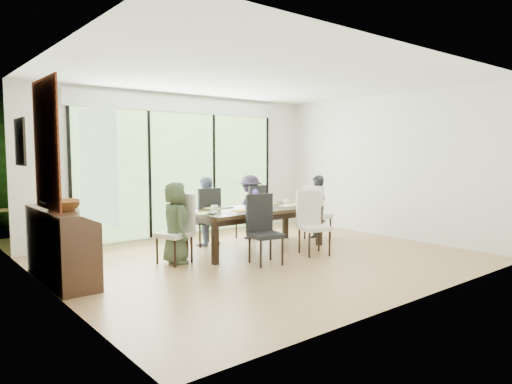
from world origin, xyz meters
TOP-DOWN VIEW (x-y plane):
  - floor at (0.00, 0.00)m, footprint 6.00×5.00m
  - ceiling at (0.00, 0.00)m, footprint 6.00×5.00m
  - wall_back at (0.00, 2.51)m, footprint 6.00×0.02m
  - wall_front at (0.00, -2.51)m, footprint 6.00×0.02m
  - wall_left at (-3.01, 0.00)m, footprint 0.02×5.00m
  - wall_right at (3.01, 0.00)m, footprint 0.02×5.00m
  - glass_doors at (0.00, 2.47)m, footprint 4.20×0.02m
  - blinds_header at (0.00, 2.46)m, footprint 4.40×0.06m
  - mullion_a at (-2.10, 2.46)m, footprint 0.05×0.04m
  - mullion_b at (-0.70, 2.46)m, footprint 0.05×0.04m
  - mullion_c at (0.70, 2.46)m, footprint 0.05×0.04m
  - mullion_d at (2.10, 2.46)m, footprint 0.05×0.04m
  - side_window at (-2.97, -1.20)m, footprint 0.02×0.90m
  - deck at (0.00, 3.40)m, footprint 6.00×1.80m
  - rail_top at (0.00, 4.20)m, footprint 6.00×0.08m
  - foliage_left at (-1.80, 5.20)m, footprint 3.20×3.20m
  - foliage_mid at (0.40, 5.80)m, footprint 4.00×4.00m
  - foliage_right at (2.20, 5.00)m, footprint 2.80×2.80m
  - foliage_far at (-0.60, 6.50)m, footprint 3.60×3.60m
  - table_top at (0.28, 0.62)m, footprint 2.21×1.01m
  - table_apron at (0.28, 0.62)m, footprint 2.02×0.83m
  - table_leg_fl at (-0.80, 0.19)m, footprint 0.08×0.08m
  - table_leg_fr at (1.36, 0.19)m, footprint 0.08×0.08m
  - table_leg_bl at (-0.80, 1.05)m, footprint 0.08×0.08m
  - table_leg_br at (1.36, 1.05)m, footprint 0.08×0.08m
  - chair_left_end at (-1.22, 0.62)m, footprint 0.53×0.53m
  - chair_right_end at (1.78, 0.62)m, footprint 0.52×0.52m
  - chair_far_left at (-0.17, 1.47)m, footprint 0.46×0.46m
  - chair_far_right at (0.83, 1.47)m, footprint 0.47×0.47m
  - chair_near_left at (-0.22, -0.25)m, footprint 0.50×0.50m
  - chair_near_right at (0.78, -0.25)m, footprint 0.54×0.54m
  - person_left_end at (-1.20, 0.62)m, footprint 0.47×0.62m
  - person_right_end at (1.76, 0.62)m, footprint 0.44×0.61m
  - person_far_left at (-0.17, 1.45)m, footprint 0.56×0.36m
  - person_far_right at (0.83, 1.45)m, footprint 0.58×0.39m
  - placemat_left at (-0.67, 0.62)m, footprint 0.40×0.29m
  - placemat_right at (1.23, 0.62)m, footprint 0.40×0.29m
  - placemat_far_l at (-0.17, 1.02)m, footprint 0.40×0.29m
  - placemat_far_r at (0.83, 1.02)m, footprint 0.40×0.29m
  - placemat_paper at (-0.27, 0.32)m, footprint 0.40×0.29m
  - tablet_far_l at (-0.07, 0.97)m, footprint 0.24×0.17m
  - tablet_far_r at (0.78, 0.97)m, footprint 0.22×0.16m
  - papers at (0.98, 0.57)m, footprint 0.28×0.20m
  - platter_base at (-0.27, 0.32)m, footprint 0.24×0.24m
  - platter_snacks at (-0.27, 0.32)m, footprint 0.18×0.18m
  - vase at (0.33, 0.67)m, footprint 0.07×0.07m
  - hyacinth_stems at (0.33, 0.67)m, footprint 0.04×0.04m
  - hyacinth_blooms at (0.33, 0.67)m, footprint 0.10×0.10m
  - laptop at (-0.57, 0.52)m, footprint 0.35×0.35m
  - cup_a at (-0.42, 0.77)m, footprint 0.16×0.16m
  - cup_b at (0.43, 0.52)m, footprint 0.13×0.13m
  - cup_c at (1.08, 0.72)m, footprint 0.15×0.15m
  - book at (0.53, 0.67)m, footprint 0.24×0.25m
  - sideboard at (-2.76, 0.71)m, footprint 0.45×1.61m
  - bowl at (-2.76, 0.61)m, footprint 0.48×0.48m
  - candlestick_base at (-2.76, 1.06)m, footprint 0.10×0.10m
  - candlestick_shaft at (-2.76, 1.06)m, footprint 0.02×0.02m
  - candlestick_pan at (-2.76, 1.06)m, footprint 0.10×0.10m
  - candle at (-2.76, 1.06)m, footprint 0.04×0.04m
  - tapestry at (-2.97, 0.40)m, footprint 0.02×1.00m
  - art_frame at (-2.97, 1.70)m, footprint 0.03×0.55m
  - art_canvas at (-2.95, 1.70)m, footprint 0.01×0.45m

SIDE VIEW (x-z plane):
  - deck at x=0.00m, z-range -0.10..0.00m
  - floor at x=0.00m, z-range -0.01..0.00m
  - table_leg_fl at x=-0.80m, z-range 0.00..0.63m
  - table_leg_fr at x=1.36m, z-range 0.00..0.63m
  - table_leg_bl at x=-0.80m, z-range 0.00..0.63m
  - table_leg_br at x=1.36m, z-range 0.00..0.63m
  - sideboard at x=-2.76m, z-range 0.00..0.91m
  - chair_left_end at x=-1.22m, z-range 0.00..1.01m
  - chair_right_end at x=1.78m, z-range 0.00..1.01m
  - chair_far_left at x=-0.17m, z-range 0.00..1.01m
  - chair_far_right at x=0.83m, z-range 0.00..1.01m
  - chair_near_left at x=-0.22m, z-range 0.00..1.01m
  - chair_near_right at x=0.78m, z-range 0.00..1.01m
  - rail_top at x=0.00m, z-range 0.52..0.58m
  - table_apron at x=0.28m, z-range 0.53..0.63m
  - person_left_end at x=-1.20m, z-range 0.00..1.19m
  - person_right_end at x=1.76m, z-range 0.00..1.19m
  - person_far_left at x=-0.17m, z-range 0.00..1.19m
  - person_far_right at x=0.83m, z-range 0.00..1.19m
  - table_top at x=0.28m, z-range 0.63..0.69m
  - papers at x=0.98m, z-range 0.69..0.69m
  - placemat_left at x=-0.67m, z-range 0.69..0.70m
  - placemat_right at x=1.23m, z-range 0.69..0.70m
  - placemat_far_l at x=-0.17m, z-range 0.69..0.70m
  - placemat_far_r at x=0.83m, z-range 0.69..0.70m
  - placemat_paper at x=-0.27m, z-range 0.69..0.70m
  - book at x=0.53m, z-range 0.69..0.71m
  - tablet_far_r at x=0.78m, z-range 0.70..0.70m
  - tablet_far_l at x=-0.07m, z-range 0.70..0.71m
  - laptop at x=-0.57m, z-range 0.69..0.71m
  - platter_base at x=-0.27m, z-range 0.70..0.72m
  - platter_snacks at x=-0.27m, z-range 0.72..0.73m
  - cup_b at x=0.43m, z-range 0.69..0.77m
  - cup_a at x=-0.42m, z-range 0.69..0.78m
  - cup_c at x=1.08m, z-range 0.69..0.78m
  - vase at x=0.33m, z-range 0.69..0.80m
  - hyacinth_stems at x=0.33m, z-range 0.78..0.93m
  - candlestick_base at x=-2.76m, z-range 0.91..0.95m
  - hyacinth_blooms at x=0.33m, z-range 0.90..1.00m
  - bowl at x=-2.76m, z-range 0.91..1.02m
  - glass_doors at x=0.00m, z-range 0.05..2.35m
  - mullion_a at x=-2.10m, z-range 0.05..2.35m
  - mullion_b at x=-0.70m, z-range 0.05..2.35m
  - mullion_c at x=0.70m, z-range 0.05..2.35m
  - mullion_d at x=2.10m, z-range 0.05..2.35m
  - foliage_right at x=2.20m, z-range -0.14..2.66m
  - wall_back at x=0.00m, z-range 0.00..2.70m
  - wall_front at x=0.00m, z-range 0.00..2.70m
  - wall_left at x=-3.01m, z-range 0.00..2.70m
  - wall_right at x=3.01m, z-range 0.00..2.70m
  - foliage_left at x=-1.80m, z-range -0.16..3.04m
  - side_window at x=-2.97m, z-range 1.00..2.00m
  - candlestick_shaft at x=-2.76m, z-range 0.93..2.19m
  - foliage_far at x=-0.60m, z-range -0.18..3.42m
  - tapestry at x=-2.97m, z-range 0.95..2.45m
  - art_frame at x=-2.97m, z-range 1.42..2.08m
  - art_canvas at x=-2.95m, z-range 1.48..2.02m
  - foliage_mid at x=0.40m, z-range -0.20..3.80m
  - candlestick_pan at x=-2.76m, z-range 2.17..2.20m
  - candle at x=-2.76m, z-range 2.20..2.30m
  - blinds_header at x=0.00m, z-range 2.36..2.64m
  - ceiling at x=0.00m, z-range 2.70..2.71m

